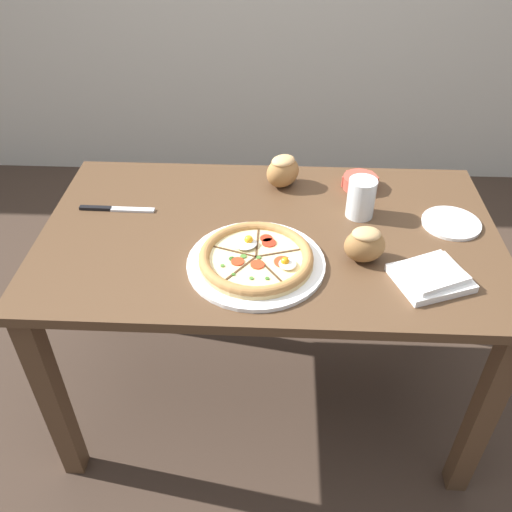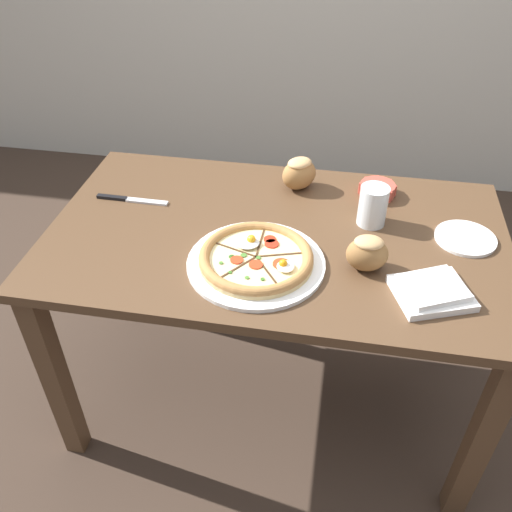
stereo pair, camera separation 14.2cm
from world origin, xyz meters
The scene contains 10 objects.
ground_plane centered at (0.00, 0.00, 0.00)m, with size 12.00×12.00×0.00m, color #3D2D23.
dining_table centered at (0.00, 0.00, 0.62)m, with size 1.31×0.77×0.72m.
pizza centered at (-0.03, -0.15, 0.74)m, with size 0.37×0.37×0.05m.
ramekin_bowl centered at (0.28, 0.25, 0.74)m, with size 0.12×0.12×0.04m.
napkin_folded centered at (0.42, -0.20, 0.74)m, with size 0.22×0.21×0.04m.
bread_piece_near centered at (0.03, 0.26, 0.78)m, with size 0.14×0.14×0.10m.
bread_piece_mid centered at (0.25, -0.12, 0.77)m, with size 0.12×0.09×0.10m.
knife_main centered at (-0.47, 0.09, 0.73)m, with size 0.23×0.02×0.01m.
water_glass centered at (0.26, 0.10, 0.78)m, with size 0.08×0.08×0.12m.
side_saucer centered at (0.53, 0.06, 0.73)m, with size 0.17×0.17×0.01m.
Camera 2 is at (0.16, -1.24, 1.64)m, focal length 38.00 mm.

